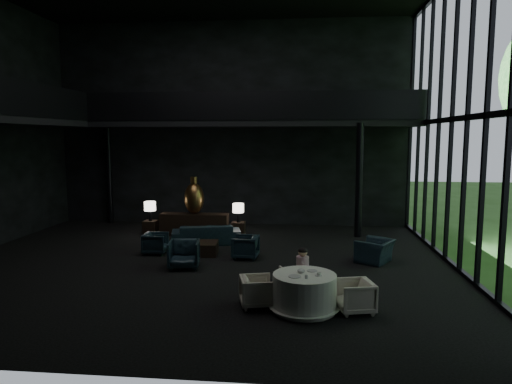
# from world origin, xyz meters

# --- Properties ---
(floor) EXTENTS (14.00, 12.00, 0.02)m
(floor) POSITION_xyz_m (0.00, 0.00, 0.00)
(floor) COLOR black
(floor) RESTS_ON ground
(wall_back) EXTENTS (14.00, 0.04, 8.00)m
(wall_back) POSITION_xyz_m (0.00, 6.00, 4.00)
(wall_back) COLOR black
(wall_back) RESTS_ON ground
(wall_front) EXTENTS (14.00, 0.04, 8.00)m
(wall_front) POSITION_xyz_m (0.00, -6.00, 4.00)
(wall_front) COLOR black
(wall_front) RESTS_ON ground
(curtain_wall) EXTENTS (0.20, 12.00, 8.00)m
(curtain_wall) POSITION_xyz_m (6.95, 0.00, 4.00)
(curtain_wall) COLOR black
(curtain_wall) RESTS_ON ground
(mezzanine_back) EXTENTS (12.00, 2.00, 0.25)m
(mezzanine_back) POSITION_xyz_m (1.00, 5.00, 4.00)
(mezzanine_back) COLOR black
(mezzanine_back) RESTS_ON wall_back
(railing_left) EXTENTS (0.06, 12.00, 1.00)m
(railing_left) POSITION_xyz_m (-5.00, 0.00, 4.60)
(railing_left) COLOR black
(railing_left) RESTS_ON mezzanine_left
(railing_back) EXTENTS (12.00, 0.06, 1.00)m
(railing_back) POSITION_xyz_m (1.00, 4.00, 4.60)
(railing_back) COLOR black
(railing_back) RESTS_ON mezzanine_back
(column_nw) EXTENTS (0.24, 0.24, 4.00)m
(column_nw) POSITION_xyz_m (-5.00, 5.70, 2.00)
(column_nw) COLOR black
(column_nw) RESTS_ON floor
(column_ne) EXTENTS (0.24, 0.24, 4.00)m
(column_ne) POSITION_xyz_m (4.80, 4.00, 2.00)
(column_ne) COLOR black
(column_ne) RESTS_ON floor
(console) EXTENTS (2.44, 0.55, 0.78)m
(console) POSITION_xyz_m (-1.01, 3.71, 0.39)
(console) COLOR black
(console) RESTS_ON floor
(bronze_urn) EXTENTS (0.71, 0.71, 1.32)m
(bronze_urn) POSITION_xyz_m (-1.01, 3.73, 1.34)
(bronze_urn) COLOR #AF7042
(bronze_urn) RESTS_ON console
(side_table_left) EXTENTS (0.46, 0.46, 0.51)m
(side_table_left) POSITION_xyz_m (-2.61, 3.63, 0.26)
(side_table_left) COLOR black
(side_table_left) RESTS_ON floor
(table_lamp_left) EXTENTS (0.41, 0.41, 0.69)m
(table_lamp_left) POSITION_xyz_m (-2.61, 3.63, 1.01)
(table_lamp_left) COLOR black
(table_lamp_left) RESTS_ON side_table_left
(side_table_right) EXTENTS (0.46, 0.46, 0.51)m
(side_table_right) POSITION_xyz_m (0.59, 3.67, 0.25)
(side_table_right) COLOR black
(side_table_right) RESTS_ON floor
(table_lamp_right) EXTENTS (0.40, 0.40, 0.67)m
(table_lamp_right) POSITION_xyz_m (0.59, 3.66, 0.99)
(table_lamp_right) COLOR black
(table_lamp_right) RESTS_ON side_table_right
(sofa) EXTENTS (2.49, 1.23, 0.94)m
(sofa) POSITION_xyz_m (-0.31, 2.42, 0.47)
(sofa) COLOR black
(sofa) RESTS_ON floor
(lounge_armchair_west) EXTENTS (0.59, 0.63, 0.62)m
(lounge_armchair_west) POSITION_xyz_m (-1.57, 1.00, 0.31)
(lounge_armchair_west) COLOR black
(lounge_armchair_west) RESTS_ON floor
(lounge_armchair_east) EXTENTS (0.68, 0.72, 0.69)m
(lounge_armchair_east) POSITION_xyz_m (1.19, 0.75, 0.34)
(lounge_armchair_east) COLOR black
(lounge_armchair_east) RESTS_ON floor
(lounge_armchair_south) EXTENTS (0.94, 0.90, 0.87)m
(lounge_armchair_south) POSITION_xyz_m (-0.33, -0.39, 0.43)
(lounge_armchair_south) COLOR black
(lounge_armchair_south) RESTS_ON floor
(window_armchair) EXTENTS (0.98, 1.09, 0.80)m
(window_armchair) POSITION_xyz_m (4.88, 0.68, 0.40)
(window_armchair) COLOR black
(window_armchair) RESTS_ON floor
(coffee_table) EXTENTS (0.90, 0.90, 0.37)m
(coffee_table) POSITION_xyz_m (-0.12, 1.05, 0.19)
(coffee_table) COLOR black
(coffee_table) RESTS_ON floor
(dining_table) EXTENTS (1.47, 1.47, 0.75)m
(dining_table) POSITION_xyz_m (2.88, -3.10, 0.33)
(dining_table) COLOR white
(dining_table) RESTS_ON floor
(dining_chair_north) EXTENTS (0.76, 0.74, 0.61)m
(dining_chair_north) POSITION_xyz_m (2.74, -2.18, 0.30)
(dining_chair_north) COLOR beige
(dining_chair_north) RESTS_ON floor
(dining_chair_east) EXTENTS (0.72, 0.75, 0.65)m
(dining_chair_east) POSITION_xyz_m (3.89, -3.10, 0.32)
(dining_chair_east) COLOR beige
(dining_chair_east) RESTS_ON floor
(dining_chair_west) EXTENTS (0.68, 0.71, 0.61)m
(dining_chair_west) POSITION_xyz_m (1.90, -2.97, 0.31)
(dining_chair_west) COLOR #C3BB94
(dining_chair_west) RESTS_ON floor
(child) EXTENTS (0.28, 0.28, 0.61)m
(child) POSITION_xyz_m (2.84, -2.10, 0.75)
(child) COLOR #C4748C
(child) RESTS_ON dining_chair_north
(plate_a) EXTENTS (0.30, 0.30, 0.02)m
(plate_a) POSITION_xyz_m (2.68, -3.29, 0.76)
(plate_a) COLOR white
(plate_a) RESTS_ON dining_table
(plate_b) EXTENTS (0.27, 0.27, 0.01)m
(plate_b) POSITION_xyz_m (3.03, -2.86, 0.76)
(plate_b) COLOR white
(plate_b) RESTS_ON dining_table
(saucer) EXTENTS (0.16, 0.16, 0.01)m
(saucer) POSITION_xyz_m (3.15, -3.18, 0.76)
(saucer) COLOR white
(saucer) RESTS_ON dining_table
(coffee_cup) EXTENTS (0.09, 0.09, 0.06)m
(coffee_cup) POSITION_xyz_m (3.16, -3.16, 0.79)
(coffee_cup) COLOR white
(coffee_cup) RESTS_ON saucer
(cereal_bowl) EXTENTS (0.16, 0.16, 0.08)m
(cereal_bowl) POSITION_xyz_m (2.80, -2.99, 0.79)
(cereal_bowl) COLOR white
(cereal_bowl) RESTS_ON dining_table
(cream_pot) EXTENTS (0.06, 0.06, 0.07)m
(cream_pot) POSITION_xyz_m (2.91, -3.38, 0.78)
(cream_pot) COLOR #99999E
(cream_pot) RESTS_ON dining_table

